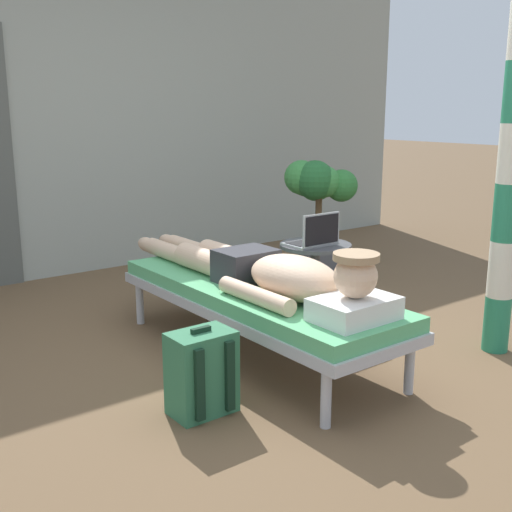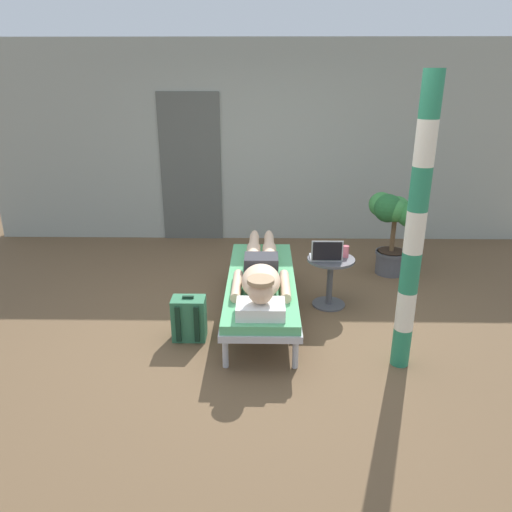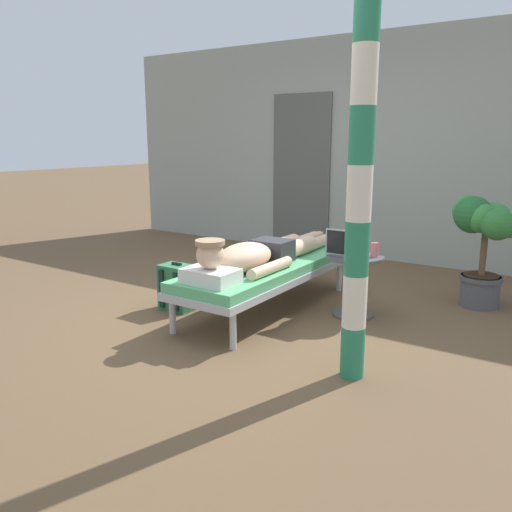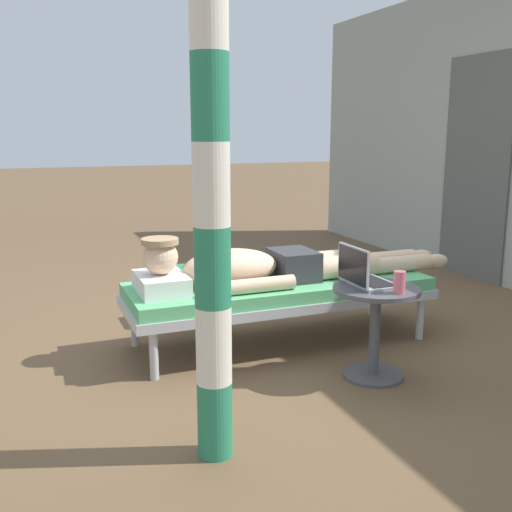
{
  "view_description": "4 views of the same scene",
  "coord_description": "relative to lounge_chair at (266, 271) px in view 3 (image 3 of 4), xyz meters",
  "views": [
    {
      "loc": [
        -2.03,
        -2.6,
        1.42
      ],
      "look_at": [
        0.28,
        0.42,
        0.52
      ],
      "focal_mm": 44.7,
      "sensor_mm": 36.0,
      "label": 1
    },
    {
      "loc": [
        0.13,
        -4.18,
        2.32
      ],
      "look_at": [
        0.06,
        0.08,
        0.69
      ],
      "focal_mm": 34.48,
      "sensor_mm": 36.0,
      "label": 2
    },
    {
      "loc": [
        2.47,
        -3.53,
        1.48
      ],
      "look_at": [
        -0.0,
        0.2,
        0.47
      ],
      "focal_mm": 36.63,
      "sensor_mm": 36.0,
      "label": 3
    },
    {
      "loc": [
        3.53,
        -1.34,
        1.37
      ],
      "look_at": [
        -0.12,
        0.12,
        0.54
      ],
      "focal_mm": 41.99,
      "sensor_mm": 36.0,
      "label": 4
    }
  ],
  "objects": [
    {
      "name": "ground_plane",
      "position": [
        -0.11,
        -0.19,
        -0.35
      ],
      "size": [
        40.0,
        40.0,
        0.0
      ],
      "primitive_type": "plane",
      "color": "brown"
    },
    {
      "name": "house_wall_back",
      "position": [
        0.0,
        2.53,
        1.0
      ],
      "size": [
        7.6,
        0.2,
        2.7
      ],
      "primitive_type": "cube",
      "color": "#999E93",
      "rests_on": "ground"
    },
    {
      "name": "house_door_panel",
      "position": [
        -0.99,
        2.42,
        0.67
      ],
      "size": [
        0.84,
        0.03,
        2.04
      ],
      "primitive_type": "cube",
      "color": "#545651",
      "rests_on": "ground"
    },
    {
      "name": "lounge_chair",
      "position": [
        0.0,
        0.0,
        0.0
      ],
      "size": [
        0.68,
        1.99,
        0.42
      ],
      "color": "#B7B7BC",
      "rests_on": "ground"
    },
    {
      "name": "person_reclining",
      "position": [
        0.0,
        -0.11,
        0.17
      ],
      "size": [
        0.53,
        2.17,
        0.33
      ],
      "color": "white",
      "rests_on": "lounge_chair"
    },
    {
      "name": "side_table",
      "position": [
        0.71,
        0.27,
        0.01
      ],
      "size": [
        0.48,
        0.48,
        0.52
      ],
      "color": "#4C4C51",
      "rests_on": "ground"
    },
    {
      "name": "laptop",
      "position": [
        0.65,
        0.21,
        0.24
      ],
      "size": [
        0.31,
        0.24,
        0.23
      ],
      "color": "#A5A8AD",
      "rests_on": "side_table"
    },
    {
      "name": "drink_glass",
      "position": [
        0.86,
        0.31,
        0.24
      ],
      "size": [
        0.06,
        0.06,
        0.12
      ],
      "primitive_type": "cylinder",
      "color": "#D86672",
      "rests_on": "side_table"
    },
    {
      "name": "backpack",
      "position": [
        -0.65,
        -0.43,
        -0.15
      ],
      "size": [
        0.3,
        0.26,
        0.42
      ],
      "color": "#33724C",
      "rests_on": "ground"
    },
    {
      "name": "potted_plant",
      "position": [
        1.53,
        1.13,
        0.32
      ],
      "size": [
        0.61,
        0.57,
        0.99
      ],
      "color": "#4C4C51",
      "rests_on": "ground"
    },
    {
      "name": "porch_post",
      "position": [
        1.17,
        -0.82,
        0.82
      ],
      "size": [
        0.15,
        0.15,
        2.32
      ],
      "color": "#267F59",
      "rests_on": "ground"
    }
  ]
}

